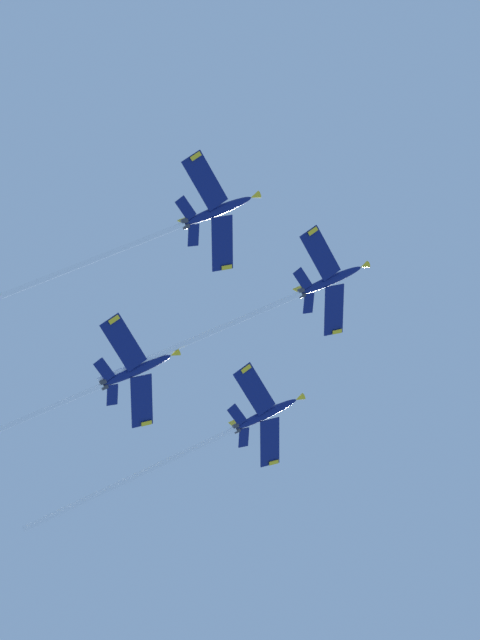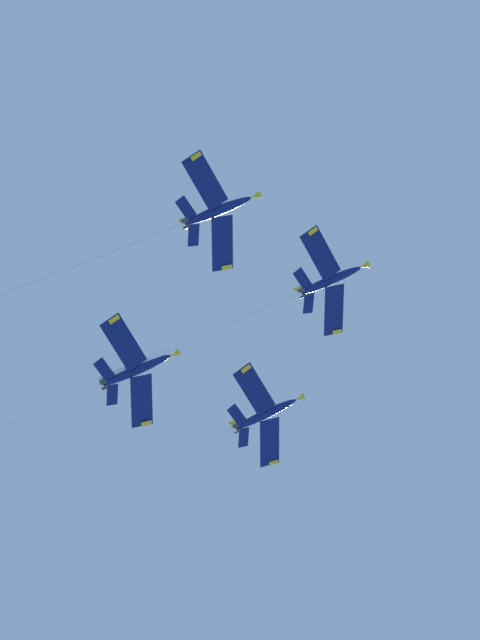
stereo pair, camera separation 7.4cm
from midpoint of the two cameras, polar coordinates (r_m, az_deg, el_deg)
jet_lead at (r=172.50m, az=2.12°, el=0.95°), size 37.13×32.23×22.46m
jet_left_wing at (r=174.98m, az=-1.81°, el=-6.68°), size 38.21×32.81×23.09m
jet_right_wing at (r=162.21m, az=-3.32°, el=5.19°), size 32.12×28.36×19.74m
jet_slot at (r=163.65m, az=-8.40°, el=-3.89°), size 37.22×32.99×24.36m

